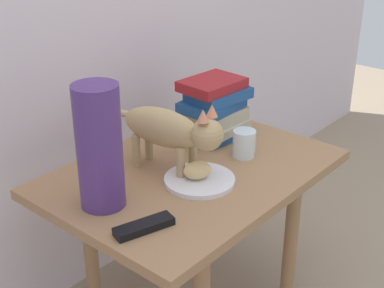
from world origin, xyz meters
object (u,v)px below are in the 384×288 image
at_px(side_table, 192,189).
at_px(cat, 171,130).
at_px(candle_jar, 244,145).
at_px(tv_remote, 144,226).
at_px(plate, 199,180).
at_px(bread_roll, 197,170).
at_px(book_stack, 215,109).
at_px(green_vase, 99,147).

height_order(side_table, cat, cat).
height_order(candle_jar, tv_remote, candle_jar).
height_order(side_table, tv_remote, tv_remote).
bearing_deg(candle_jar, side_table, 158.25).
distance_m(plate, bread_roll, 0.03).
relative_size(book_stack, tv_remote, 1.48).
relative_size(cat, book_stack, 2.15).
relative_size(cat, green_vase, 1.46).
height_order(green_vase, tv_remote, green_vase).
relative_size(bread_roll, book_stack, 0.36).
bearing_deg(candle_jar, plate, -179.18).
relative_size(green_vase, tv_remote, 2.19).
bearing_deg(candle_jar, green_vase, 166.48).
bearing_deg(plate, green_vase, 155.35).
distance_m(side_table, bread_roll, 0.14).
bearing_deg(plate, book_stack, 30.64).
bearing_deg(plate, tv_remote, -169.58).
height_order(bread_roll, candle_jar, candle_jar).
xyz_separation_m(cat, candle_jar, (0.22, -0.10, -0.09)).
height_order(green_vase, candle_jar, green_vase).
xyz_separation_m(plate, green_vase, (-0.25, 0.12, 0.16)).
distance_m(cat, book_stack, 0.28).
height_order(side_table, green_vase, green_vase).
height_order(side_table, candle_jar, candle_jar).
relative_size(side_table, bread_roll, 10.46).
distance_m(side_table, tv_remote, 0.35).
bearing_deg(side_table, cat, 146.25).
height_order(cat, green_vase, green_vase).
xyz_separation_m(plate, book_stack, (0.27, 0.16, 0.09)).
bearing_deg(candle_jar, tv_remote, -173.82).
bearing_deg(bread_roll, cat, 88.86).
xyz_separation_m(bread_roll, book_stack, (0.28, 0.16, 0.06)).
bearing_deg(green_vase, cat, -2.56).
distance_m(book_stack, green_vase, 0.53).
distance_m(plate, book_stack, 0.33).
height_order(bread_roll, book_stack, book_stack).
height_order(plate, tv_remote, tv_remote).
height_order(bread_roll, cat, cat).
bearing_deg(tv_remote, plate, 27.56).
bearing_deg(cat, bread_roll, -91.14).
height_order(plate, bread_roll, bread_roll).
height_order(book_stack, candle_jar, book_stack).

